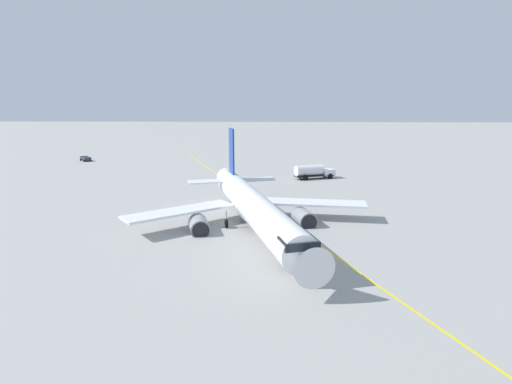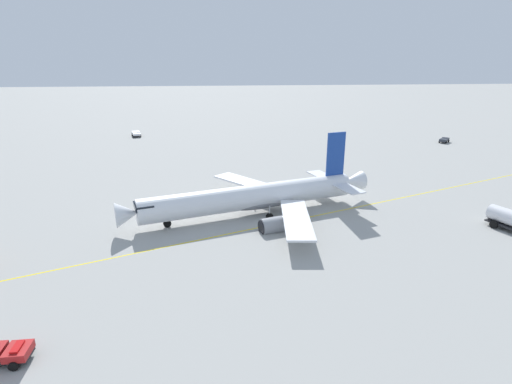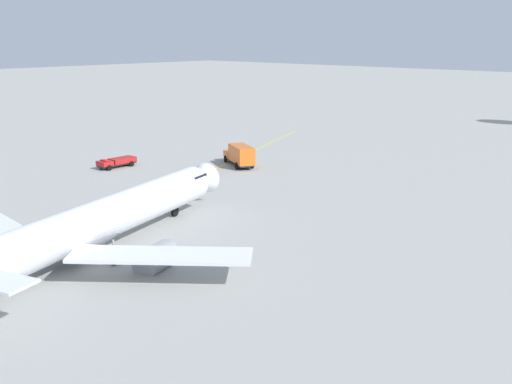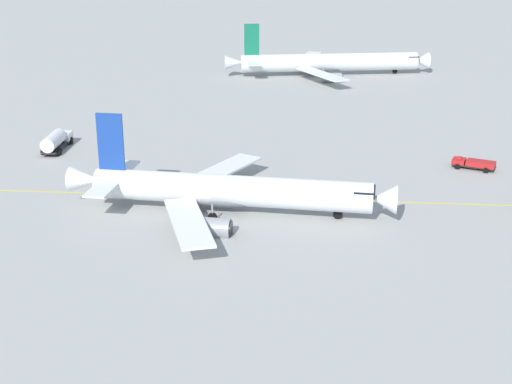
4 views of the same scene
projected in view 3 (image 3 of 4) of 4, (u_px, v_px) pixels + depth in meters
name	position (u px, v px, depth m)	size (l,w,h in m)	color
ground_plane	(86.00, 270.00, 50.65)	(600.00, 600.00, 0.00)	#9E9E99
airliner_main	(91.00, 226.00, 53.46)	(30.56, 38.58, 11.95)	white
ops_pickup_truck	(117.00, 162.00, 89.54)	(2.31, 5.78, 1.41)	#232326
catering_truck_truck	(240.00, 155.00, 90.18)	(8.27, 5.91, 3.10)	#232326
taxiway_centreline	(33.00, 254.00, 54.22)	(55.25, 141.54, 0.01)	yellow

